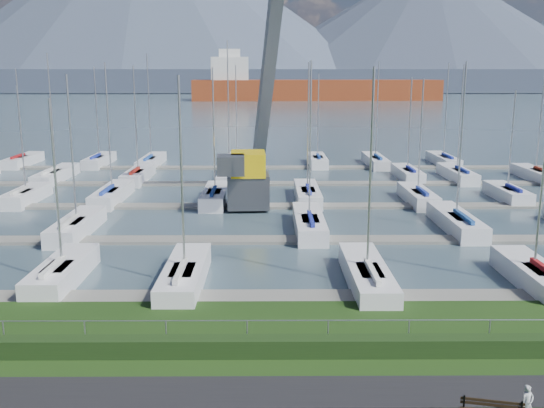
{
  "coord_description": "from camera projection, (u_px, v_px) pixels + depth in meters",
  "views": [
    {
      "loc": [
        -0.21,
        -20.9,
        10.13
      ],
      "look_at": [
        0.0,
        12.0,
        3.0
      ],
      "focal_mm": 40.0,
      "sensor_mm": 36.0,
      "label": 1
    }
  ],
  "objects": [
    {
      "name": "mountains",
      "position": [
        279.0,
        18.0,
        408.16
      ],
      "size": [
        1190.0,
        360.0,
        115.0
      ],
      "color": "#465267",
      "rests_on": "water"
    },
    {
      "name": "fence",
      "position": [
        274.0,
        320.0,
        22.32
      ],
      "size": [
        80.0,
        0.04,
        0.04
      ],
      "primitive_type": "cylinder",
      "rotation": [
        0.0,
        1.57,
        0.0
      ],
      "color": "#93959B",
      "rests_on": "grass"
    },
    {
      "name": "path",
      "position": [
        275.0,
        392.0,
        19.64
      ],
      "size": [
        160.0,
        2.0,
        0.04
      ],
      "primitive_type": "cube",
      "color": "black",
      "rests_on": "grass"
    },
    {
      "name": "hedge",
      "position": [
        274.0,
        347.0,
        22.11
      ],
      "size": [
        80.0,
        0.7,
        0.7
      ],
      "primitive_type": "cube",
      "color": "#1C3312",
      "rests_on": "grass"
    },
    {
      "name": "water",
      "position": [
        269.0,
        96.0,
        276.75
      ],
      "size": [
        800.0,
        540.0,
        0.2
      ],
      "primitive_type": "cube",
      "color": "#415560"
    },
    {
      "name": "person",
      "position": [
        528.0,
        399.0,
        18.17
      ],
      "size": [
        0.48,
        0.39,
        1.14
      ],
      "primitive_type": "imported",
      "rotation": [
        0.0,
        0.0,
        0.31
      ],
      "color": "#B2B3B9",
      "rests_on": "grass"
    },
    {
      "name": "docks",
      "position": [
        271.0,
        206.0,
        48.03
      ],
      "size": [
        90.0,
        41.6,
        0.25
      ],
      "color": "slate",
      "rests_on": "water"
    },
    {
      "name": "sailboat_fleet",
      "position": [
        243.0,
        132.0,
        49.98
      ],
      "size": [
        75.54,
        49.93,
        13.71
      ],
      "color": "maroon",
      "rests_on": "water"
    },
    {
      "name": "foothill",
      "position": [
        268.0,
        80.0,
        343.8
      ],
      "size": [
        900.0,
        80.0,
        12.0
      ],
      "primitive_type": "cube",
      "color": "#3F495C",
      "rests_on": "water"
    },
    {
      "name": "cargo_ship_mid",
      "position": [
        305.0,
        90.0,
        235.98
      ],
      "size": [
        96.27,
        23.05,
        21.5
      ],
      "rotation": [
        0.0,
        0.0,
        0.05
      ],
      "color": "maroon",
      "rests_on": "water"
    },
    {
      "name": "crane",
      "position": [
        254.0,
        136.0,
        47.39
      ],
      "size": [
        5.76,
        13.23,
        22.35
      ],
      "rotation": [
        0.0,
        0.0,
        0.05
      ],
      "color": "#525459",
      "rests_on": "water"
    }
  ]
}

